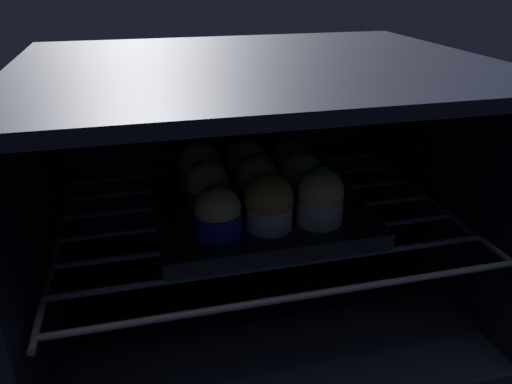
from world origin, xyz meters
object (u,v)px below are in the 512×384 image
muffin_row1_col2 (300,178)px  muffin_row2_col2 (289,162)px  baking_tray (256,207)px  muffin_row2_col1 (245,165)px  muffin_row1_col1 (257,182)px  muffin_row2_col0 (200,167)px  muffin_row1_col0 (207,187)px  muffin_row0_col1 (269,204)px  muffin_row0_col2 (320,197)px  muffin_row0_col0 (218,213)px

muffin_row1_col2 → muffin_row2_col2: 6.69cm
baking_tray → muffin_row2_col1: size_ratio=3.75×
muffin_row1_col1 → muffin_row2_col0: bearing=133.0°
muffin_row1_col2 → muffin_row1_col0: bearing=-179.9°
muffin_row0_col1 → muffin_row1_col1: bearing=89.6°
muffin_row0_col2 → muffin_row0_col0: bearing=-179.2°
baking_tray → muffin_row0_col1: size_ratio=3.84×
baking_tray → muffin_row1_col1: muffin_row1_col1 is taller
muffin_row1_col0 → muffin_row1_col1: 6.92cm
muffin_row1_col2 → baking_tray: bearing=-176.9°
baking_tray → muffin_row0_col1: (0.02, -6.78, 3.87)cm
muffin_row0_col0 → muffin_row1_col0: size_ratio=0.94×
muffin_row1_col0 → muffin_row2_col1: size_ratio=0.96×
muffin_row2_col0 → muffin_row2_col2: size_ratio=1.02×
muffin_row0_col1 → muffin_row2_col1: muffin_row2_col1 is taller
muffin_row0_col2 → muffin_row1_col2: muffin_row0_col2 is taller
muffin_row0_col0 → muffin_row1_col2: (13.40, 7.56, 0.26)cm
baking_tray → muffin_row1_col2: muffin_row1_col2 is taller
muffin_row1_col1 → muffin_row2_col2: 9.98cm
muffin_row2_col0 → muffin_row1_col0: bearing=-89.9°
muffin_row2_col0 → muffin_row2_col1: muffin_row2_col1 is taller
muffin_row0_col0 → muffin_row0_col2: muffin_row0_col2 is taller
muffin_row0_col0 → muffin_row1_col1: 9.87cm
muffin_row1_col0 → muffin_row0_col2: bearing=-28.2°
muffin_row0_col2 → muffin_row2_col1: size_ratio=1.08×
muffin_row1_col2 → muffin_row2_col0: (-13.53, 7.02, 0.19)cm
baking_tray → muffin_row1_col1: bearing=-34.2°
muffin_row1_col1 → muffin_row2_col1: muffin_row1_col1 is taller
baking_tray → muffin_row2_col1: 7.72cm
muffin_row0_col2 → muffin_row1_col1: bearing=134.3°
baking_tray → muffin_row0_col2: (6.88, -7.01, 4.11)cm
muffin_row1_col1 → muffin_row2_col2: (7.02, 7.08, -0.35)cm
baking_tray → muffin_row1_col1: size_ratio=3.66×
baking_tray → muffin_row1_col0: 7.86cm
muffin_row0_col1 → muffin_row1_col2: size_ratio=1.01×
baking_tray → muffin_row1_col0: muffin_row1_col0 is taller
baking_tray → muffin_row2_col1: (-0.04, 6.64, 3.94)cm
baking_tray → muffin_row0_col2: 10.64cm
muffin_row1_col2 → muffin_row2_col0: size_ratio=0.99×
muffin_row0_col0 → muffin_row0_col2: bearing=0.8°
muffin_row0_col1 → muffin_row1_col1: (0.05, 6.74, 0.07)cm
muffin_row0_col0 → muffin_row1_col0: 7.55cm
muffin_row0_col2 → muffin_row1_col1: 9.74cm
muffin_row1_col1 → muffin_row0_col1: bearing=-90.4°
muffin_row2_col1 → muffin_row1_col1: bearing=-89.1°
muffin_row2_col2 → muffin_row0_col1: bearing=-117.1°
muffin_row0_col1 → muffin_row2_col1: bearing=90.3°
muffin_row0_col0 → muffin_row1_col2: 15.39cm
muffin_row0_col2 → muffin_row2_col2: bearing=89.1°
muffin_row0_col2 → muffin_row1_col2: 7.38cm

